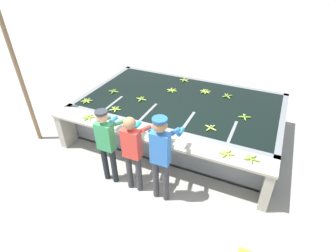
% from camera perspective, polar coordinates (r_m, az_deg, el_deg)
% --- Properties ---
extents(ground_plane, '(80.00, 80.00, 0.00)m').
position_cam_1_polar(ground_plane, '(5.44, -4.30, -10.71)').
color(ground_plane, '#A3A099').
rests_on(ground_plane, ground).
extents(wash_tank, '(4.63, 2.70, 0.88)m').
position_cam_1_polar(wash_tank, '(6.46, 2.87, 2.24)').
color(wash_tank, gray).
rests_on(wash_tank, ground).
extents(work_ledge, '(4.63, 0.45, 0.88)m').
position_cam_1_polar(work_ledge, '(5.17, -3.44, -4.15)').
color(work_ledge, '#A8A393').
rests_on(work_ledge, ground).
extents(worker_0, '(0.41, 0.71, 1.57)m').
position_cam_1_polar(worker_0, '(4.89, -13.16, -3.01)').
color(worker_0, '#1E2328').
rests_on(worker_0, ground).
extents(worker_1, '(0.41, 0.71, 1.59)m').
position_cam_1_polar(worker_1, '(4.62, -7.64, -4.77)').
color(worker_1, '#38383D').
rests_on(worker_1, ground).
extents(worker_2, '(0.41, 0.72, 1.72)m').
position_cam_1_polar(worker_2, '(4.33, -1.50, -5.63)').
color(worker_2, '#38383D').
rests_on(worker_2, ground).
extents(banana_bunch_floating_0, '(0.28, 0.28, 0.08)m').
position_cam_1_polar(banana_bunch_floating_0, '(6.26, -5.82, 5.85)').
color(banana_bunch_floating_0, '#93BC3D').
rests_on(banana_bunch_floating_0, wash_tank).
extents(banana_bunch_floating_1, '(0.27, 0.27, 0.08)m').
position_cam_1_polar(banana_bunch_floating_1, '(5.25, 9.29, -0.39)').
color(banana_bunch_floating_1, '#9EC642').
rests_on(banana_bunch_floating_1, wash_tank).
extents(banana_bunch_floating_2, '(0.28, 0.26, 0.08)m').
position_cam_1_polar(banana_bunch_floating_2, '(6.66, 0.86, 7.78)').
color(banana_bunch_floating_2, '#9EC642').
rests_on(banana_bunch_floating_2, wash_tank).
extents(banana_bunch_floating_3, '(0.28, 0.28, 0.08)m').
position_cam_1_polar(banana_bunch_floating_3, '(6.74, -11.76, 7.38)').
color(banana_bunch_floating_3, '#75A333').
rests_on(banana_bunch_floating_3, wash_tank).
extents(banana_bunch_floating_4, '(0.28, 0.27, 0.08)m').
position_cam_1_polar(banana_bunch_floating_4, '(7.25, 3.64, 9.95)').
color(banana_bunch_floating_4, '#8CB738').
rests_on(banana_bunch_floating_4, wash_tank).
extents(banana_bunch_floating_5, '(0.28, 0.28, 0.08)m').
position_cam_1_polar(banana_bunch_floating_5, '(6.66, 8.14, 7.44)').
color(banana_bunch_floating_5, '#9EC642').
rests_on(banana_bunch_floating_5, wash_tank).
extents(banana_bunch_floating_6, '(0.27, 0.28, 0.08)m').
position_cam_1_polar(banana_bunch_floating_6, '(6.44, -17.28, 5.24)').
color(banana_bunch_floating_6, '#9EC642').
rests_on(banana_bunch_floating_6, wash_tank).
extents(banana_bunch_floating_7, '(0.24, 0.24, 0.08)m').
position_cam_1_polar(banana_bunch_floating_7, '(6.53, 12.78, 6.38)').
color(banana_bunch_floating_7, '#75A333').
rests_on(banana_bunch_floating_7, wash_tank).
extents(banana_bunch_floating_8, '(0.28, 0.28, 0.08)m').
position_cam_1_polar(banana_bunch_floating_8, '(5.76, 16.32, 1.90)').
color(banana_bunch_floating_8, '#7FAD33').
rests_on(banana_bunch_floating_8, wash_tank).
extents(banana_bunch_floating_9, '(0.28, 0.27, 0.08)m').
position_cam_1_polar(banana_bunch_floating_9, '(5.93, -11.42, 3.63)').
color(banana_bunch_floating_9, '#9EC642').
rests_on(banana_bunch_floating_9, wash_tank).
extents(banana_bunch_ledge_0, '(0.28, 0.28, 0.08)m').
position_cam_1_polar(banana_bunch_ledge_0, '(4.65, 12.61, -5.90)').
color(banana_bunch_ledge_0, '#9EC642').
rests_on(banana_bunch_ledge_0, work_ledge).
extents(banana_bunch_ledge_1, '(0.27, 0.28, 0.08)m').
position_cam_1_polar(banana_bunch_ledge_1, '(5.76, -16.94, 1.83)').
color(banana_bunch_ledge_1, '#8CB738').
rests_on(banana_bunch_ledge_1, work_ledge).
extents(banana_bunch_ledge_2, '(0.27, 0.27, 0.08)m').
position_cam_1_polar(banana_bunch_ledge_2, '(4.66, 17.73, -6.79)').
color(banana_bunch_ledge_2, '#7FAD33').
rests_on(banana_bunch_ledge_2, work_ledge).
extents(knife_0, '(0.34, 0.15, 0.02)m').
position_cam_1_polar(knife_0, '(4.85, -0.99, -3.23)').
color(knife_0, silver).
rests_on(knife_0, work_ledge).
extents(support_post_left, '(0.09, 0.09, 3.20)m').
position_cam_1_polar(support_post_left, '(6.43, -29.53, 9.30)').
color(support_post_left, '#846647').
rests_on(support_post_left, ground).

